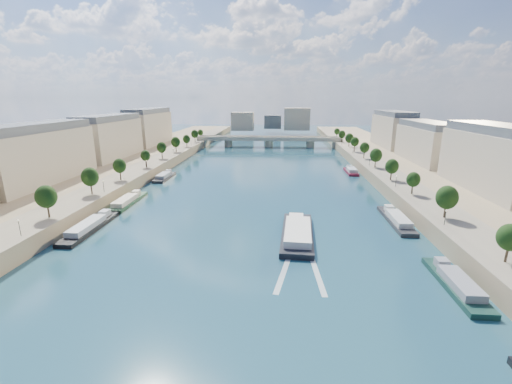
# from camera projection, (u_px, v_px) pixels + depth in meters

# --- Properties ---
(ground) EXTENTS (700.00, 700.00, 0.00)m
(ground) POSITION_uv_depth(u_px,v_px,m) (258.00, 187.00, 147.24)
(ground) COLOR #0C2738
(ground) RESTS_ON ground
(quay_left) EXTENTS (44.00, 520.00, 5.00)m
(quay_left) POSITION_uv_depth(u_px,v_px,m) (96.00, 179.00, 151.70)
(quay_left) COLOR #9E8460
(quay_left) RESTS_ON ground
(quay_right) EXTENTS (44.00, 520.00, 5.00)m
(quay_right) POSITION_uv_depth(u_px,v_px,m) (431.00, 185.00, 141.44)
(quay_right) COLOR #9E8460
(quay_right) RESTS_ON ground
(pave_left) EXTENTS (14.00, 520.00, 0.10)m
(pave_left) POSITION_uv_depth(u_px,v_px,m) (129.00, 174.00, 149.95)
(pave_left) COLOR gray
(pave_left) RESTS_ON quay_left
(pave_right) EXTENTS (14.00, 520.00, 0.10)m
(pave_right) POSITION_uv_depth(u_px,v_px,m) (395.00, 178.00, 141.83)
(pave_right) COLOR gray
(pave_right) RESTS_ON quay_right
(trees_left) EXTENTS (4.80, 268.80, 8.26)m
(trees_left) POSITION_uv_depth(u_px,v_px,m) (134.00, 161.00, 150.28)
(trees_left) COLOR #382B1E
(trees_left) RESTS_ON ground
(trees_right) EXTENTS (4.80, 268.80, 8.26)m
(trees_right) POSITION_uv_depth(u_px,v_px,m) (384.00, 161.00, 150.13)
(trees_right) COLOR #382B1E
(trees_right) RESTS_ON ground
(lamps_left) EXTENTS (0.36, 200.36, 4.28)m
(lamps_left) POSITION_uv_depth(u_px,v_px,m) (128.00, 173.00, 139.29)
(lamps_left) COLOR black
(lamps_left) RESTS_ON ground
(lamps_right) EXTENTS (0.36, 200.36, 4.28)m
(lamps_right) POSITION_uv_depth(u_px,v_px,m) (381.00, 169.00, 146.23)
(lamps_right) COLOR black
(lamps_right) RESTS_ON ground
(buildings_left) EXTENTS (16.00, 226.00, 23.20)m
(buildings_left) POSITION_uv_depth(u_px,v_px,m) (79.00, 143.00, 160.44)
(buildings_left) COLOR #BAAA8F
(buildings_left) RESTS_ON ground
(buildings_right) EXTENTS (16.00, 226.00, 23.20)m
(buildings_right) POSITION_uv_depth(u_px,v_px,m) (455.00, 147.00, 148.33)
(buildings_right) COLOR #BAAA8F
(buildings_right) RESTS_ON ground
(skyline) EXTENTS (79.00, 42.00, 22.00)m
(skyline) POSITION_uv_depth(u_px,v_px,m) (276.00, 120.00, 354.09)
(skyline) COLOR #BAAA8F
(skyline) RESTS_ON ground
(bridge) EXTENTS (112.00, 12.00, 8.15)m
(bridge) POSITION_uv_depth(u_px,v_px,m) (269.00, 140.00, 266.43)
(bridge) COLOR #C1B79E
(bridge) RESTS_ON ground
(tour_barge) EXTENTS (9.93, 29.84, 4.00)m
(tour_barge) POSITION_uv_depth(u_px,v_px,m) (297.00, 233.00, 94.42)
(tour_barge) COLOR black
(tour_barge) RESTS_ON ground
(wake) EXTENTS (10.75, 26.02, 0.04)m
(wake) POSITION_uv_depth(u_px,v_px,m) (300.00, 265.00, 78.81)
(wake) COLOR silver
(wake) RESTS_ON ground
(moored_barges_left) EXTENTS (5.00, 154.49, 3.60)m
(moored_barges_left) POSITION_uv_depth(u_px,v_px,m) (94.00, 224.00, 101.61)
(moored_barges_left) COLOR #1B1F3D
(moored_barges_left) RESTS_ON ground
(moored_barges_right) EXTENTS (5.00, 163.73, 3.60)m
(moored_barges_right) POSITION_uv_depth(u_px,v_px,m) (414.00, 239.00, 91.22)
(moored_barges_right) COLOR black
(moored_barges_right) RESTS_ON ground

